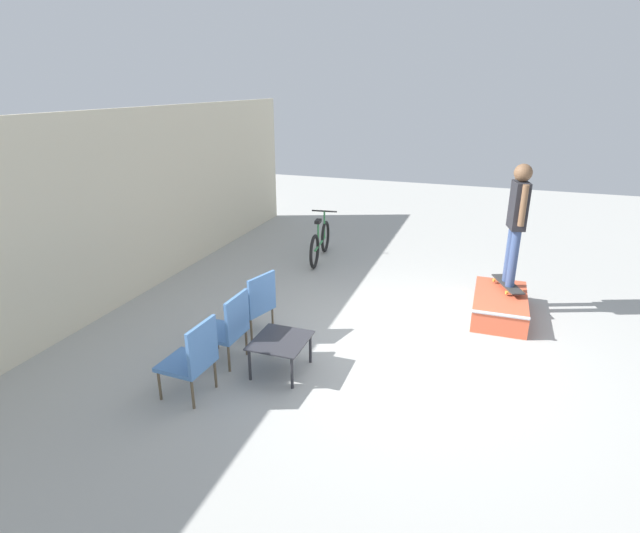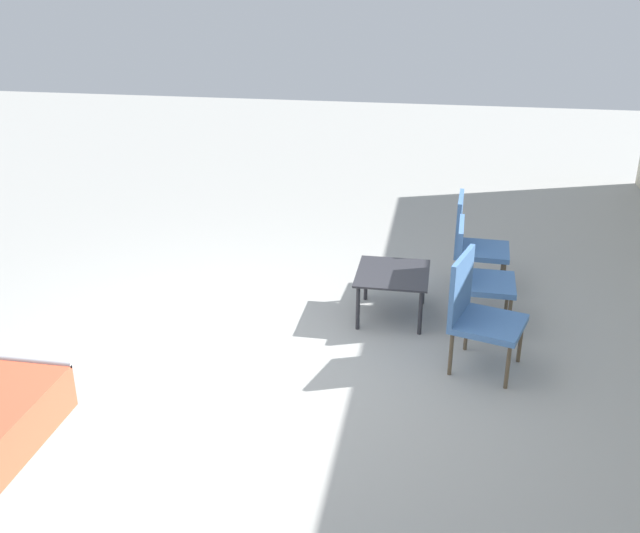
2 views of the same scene
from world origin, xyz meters
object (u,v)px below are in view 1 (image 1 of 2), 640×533
(skateboard_on_ramp, at_px, (508,284))
(skate_ramp_box, at_px, (500,305))
(coffee_table, at_px, (281,344))
(patio_chair_left, at_px, (193,357))
(person_skater, at_px, (517,215))
(patio_chair_center, at_px, (228,326))
(patio_chair_right, at_px, (255,302))
(bicycle, at_px, (320,243))

(skateboard_on_ramp, bearing_deg, skate_ramp_box, 141.19)
(coffee_table, xyz_separation_m, patio_chair_left, (-0.79, 0.71, 0.12))
(person_skater, relative_size, coffee_table, 2.58)
(patio_chair_center, distance_m, patio_chair_right, 0.76)
(patio_chair_right, bearing_deg, skateboard_on_ramp, 138.52)
(person_skater, relative_size, patio_chair_center, 1.99)
(patio_chair_left, relative_size, patio_chair_right, 1.00)
(patio_chair_right, bearing_deg, patio_chair_left, 16.70)
(patio_chair_center, relative_size, patio_chair_right, 1.00)
(bicycle, bearing_deg, patio_chair_center, 175.98)
(skate_ramp_box, xyz_separation_m, patio_chair_right, (-1.78, 3.24, 0.33))
(skate_ramp_box, relative_size, skateboard_on_ramp, 1.76)
(skate_ramp_box, distance_m, skateboard_on_ramp, 0.39)
(skateboard_on_ramp, xyz_separation_m, bicycle, (1.27, 3.53, -0.06))
(skateboard_on_ramp, xyz_separation_m, person_skater, (0.00, 0.00, 1.11))
(person_skater, distance_m, bicycle, 3.93)
(skateboard_on_ramp, bearing_deg, patio_chair_center, 108.39)
(skate_ramp_box, bearing_deg, coffee_table, 135.23)
(patio_chair_center, bearing_deg, coffee_table, 91.85)
(skateboard_on_ramp, relative_size, patio_chair_left, 0.90)
(skate_ramp_box, bearing_deg, patio_chair_center, 128.22)
(skateboard_on_ramp, height_order, patio_chair_left, patio_chair_left)
(skateboard_on_ramp, height_order, bicycle, bicycle)
(patio_chair_left, bearing_deg, skateboard_on_ramp, 140.37)
(skateboard_on_ramp, distance_m, coffee_table, 3.85)
(patio_chair_left, bearing_deg, skate_ramp_box, 138.74)
(skateboard_on_ramp, height_order, patio_chair_center, patio_chair_center)
(coffee_table, distance_m, patio_chair_left, 1.07)
(patio_chair_center, xyz_separation_m, bicycle, (4.10, 0.21, -0.14))
(skateboard_on_ramp, relative_size, patio_chair_center, 0.90)
(patio_chair_left, bearing_deg, coffee_table, 141.00)
(patio_chair_center, bearing_deg, skate_ramp_box, 129.85)
(person_skater, bearing_deg, patio_chair_left, 125.51)
(coffee_table, bearing_deg, patio_chair_right, 43.23)
(skate_ramp_box, relative_size, patio_chair_right, 1.58)
(skate_ramp_box, bearing_deg, patio_chair_left, 135.90)
(person_skater, height_order, bicycle, person_skater)
(person_skater, bearing_deg, patio_chair_center, 118.50)
(person_skater, xyz_separation_m, patio_chair_left, (-3.63, 3.32, -1.03))
(coffee_table, height_order, patio_chair_left, patio_chair_left)
(coffee_table, distance_m, patio_chair_right, 1.05)
(bicycle, bearing_deg, skate_ramp_box, -121.25)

